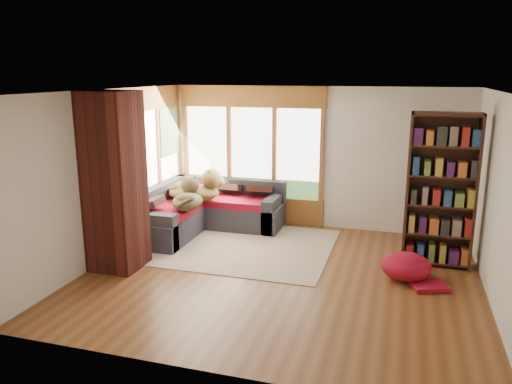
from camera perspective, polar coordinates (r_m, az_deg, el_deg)
The scene contains 17 objects.
floor at distance 7.28m, azimuth 2.80°, elevation -9.50°, with size 5.50×5.50×0.00m, color brown.
ceiling at distance 6.70m, azimuth 3.06°, elevation 11.42°, with size 5.50×5.50×0.00m, color white.
wall_back at distance 9.27m, azimuth 6.63°, elevation 3.88°, with size 5.50×0.04×2.60m, color silver.
wall_front at distance 4.58m, azimuth -4.64°, elevation -6.31°, with size 5.50×0.04×2.60m, color silver.
wall_left at distance 7.97m, azimuth -16.67°, elevation 1.79°, with size 0.04×5.00×2.60m, color silver.
wall_right at distance 6.79m, azimuth 26.10°, elevation -1.05°, with size 0.04×5.00×2.60m, color silver.
windows_back at distance 9.51m, azimuth -0.54°, elevation 4.53°, with size 2.82×0.10×1.90m.
windows_left at distance 8.95m, azimuth -12.35°, elevation 3.63°, with size 0.10×2.62×1.90m.
roller_blind at distance 9.60m, azimuth -9.92°, elevation 6.82°, with size 0.03×0.72×0.90m, color #6C8354.
brick_chimney at distance 7.49m, azimuth -15.88°, elevation 1.12°, with size 0.70×0.70×2.60m, color #471914.
sectional_sofa at distance 9.29m, azimuth -6.40°, elevation -2.41°, with size 2.20×2.20×0.80m.
area_rug at distance 8.48m, azimuth -2.82°, elevation -6.03°, with size 3.34×2.55×0.01m, color beige.
bookshelf at distance 7.79m, azimuth 20.36°, elevation 0.10°, with size 0.98×0.33×2.29m.
pouf at distance 7.39m, azimuth 16.82°, elevation -8.06°, with size 0.69×0.69×0.38m, color maroon.
dog_tan at distance 9.05m, azimuth -6.62°, elevation 0.42°, with size 1.05×0.78×0.52m.
dog_brindle at distance 8.61m, azimuth -7.77°, elevation -0.56°, with size 0.68×0.91×0.45m.
throw_pillows at distance 9.28m, azimuth -5.91°, elevation 0.66°, with size 1.98×1.68×0.45m.
Camera 1 is at (1.58, -6.50, 2.86)m, focal length 35.00 mm.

